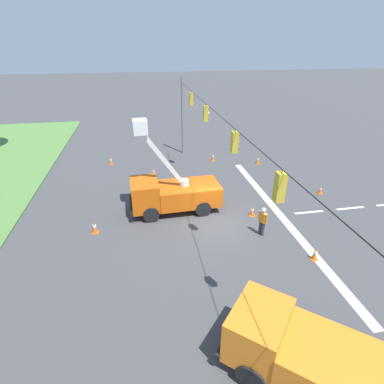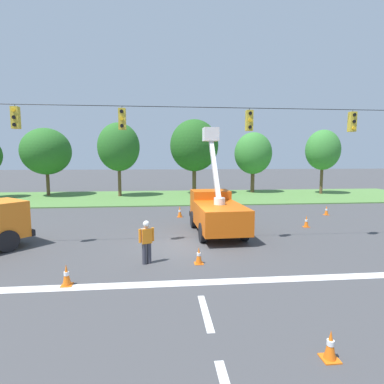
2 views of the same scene
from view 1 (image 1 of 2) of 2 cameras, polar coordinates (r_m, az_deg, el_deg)
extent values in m
plane|color=#424244|center=(18.71, 4.21, -5.63)|extent=(200.00, 200.00, 0.00)
cube|color=silver|center=(20.14, 16.46, -4.22)|extent=(17.60, 0.50, 0.01)
cube|color=silver|center=(21.06, 21.38, -3.61)|extent=(0.20, 2.00, 0.01)
cube|color=silver|center=(22.70, 27.91, -2.74)|extent=(0.20, 2.00, 0.01)
cylinder|color=slate|center=(29.26, -1.85, 14.18)|extent=(0.20, 0.20, 7.20)
cylinder|color=black|center=(16.16, 5.02, 14.51)|extent=(26.00, 0.03, 0.03)
cylinder|color=black|center=(9.37, 16.79, 3.82)|extent=(0.02, 0.02, 0.10)
cube|color=gold|center=(9.58, 16.38, 0.91)|extent=(0.32, 0.28, 0.96)
cylinder|color=yellow|center=(9.52, 17.49, 2.71)|extent=(0.16, 0.05, 0.16)
cylinder|color=black|center=(9.65, 17.23, 0.98)|extent=(0.16, 0.05, 0.16)
cylinder|color=black|center=(9.79, 16.98, -0.70)|extent=(0.16, 0.05, 0.16)
cylinder|color=black|center=(13.42, 8.25, 11.55)|extent=(0.02, 0.02, 0.10)
cube|color=gold|center=(13.57, 8.11, 9.39)|extent=(0.32, 0.28, 0.96)
cylinder|color=black|center=(13.53, 8.85, 10.71)|extent=(0.16, 0.05, 0.16)
cylinder|color=yellow|center=(13.62, 8.76, 9.41)|extent=(0.16, 0.05, 0.16)
cylinder|color=black|center=(13.71, 8.66, 8.14)|extent=(0.16, 0.05, 0.16)
cylinder|color=black|center=(19.01, 2.66, 16.29)|extent=(0.02, 0.02, 0.10)
cube|color=gold|center=(19.11, 2.62, 14.73)|extent=(0.32, 0.28, 0.96)
cylinder|color=black|center=(19.08, 3.13, 15.68)|extent=(0.16, 0.05, 0.16)
cylinder|color=yellow|center=(19.14, 3.11, 14.74)|extent=(0.16, 0.05, 0.16)
cylinder|color=black|center=(19.21, 3.08, 13.81)|extent=(0.16, 0.05, 0.16)
cylinder|color=black|center=(24.02, -0.16, 18.55)|extent=(0.02, 0.02, 0.10)
cube|color=gold|center=(24.10, -0.16, 17.30)|extent=(0.32, 0.28, 0.96)
cylinder|color=black|center=(24.08, 0.23, 18.06)|extent=(0.16, 0.05, 0.16)
cylinder|color=black|center=(24.13, 0.23, 17.31)|extent=(0.16, 0.05, 0.16)
cylinder|color=yellow|center=(24.19, 0.23, 16.57)|extent=(0.16, 0.05, 0.16)
cube|color=#D6560F|center=(19.52, -0.64, -0.25)|extent=(2.53, 4.04, 1.26)
cube|color=#D6560F|center=(19.10, -8.95, -0.42)|extent=(2.35, 1.78, 1.76)
cube|color=#1E2838|center=(18.95, -10.79, 0.23)|extent=(2.02, 0.18, 0.79)
cube|color=black|center=(19.43, -11.51, -2.60)|extent=(2.38, 0.26, 0.30)
cylinder|color=black|center=(18.58, -7.80, -4.27)|extent=(0.32, 1.01, 1.00)
cylinder|color=black|center=(20.48, -8.39, -1.17)|extent=(0.32, 1.01, 1.00)
cylinder|color=black|center=(19.03, 2.12, -3.20)|extent=(0.32, 1.01, 1.00)
cylinder|color=black|center=(20.90, 0.64, -0.27)|extent=(0.32, 1.01, 1.00)
cylinder|color=silver|center=(19.12, -1.48, 1.83)|extent=(0.60, 0.60, 0.36)
cube|color=white|center=(18.30, -5.42, 6.16)|extent=(0.35, 2.71, 3.80)
cube|color=white|center=(17.57, -9.86, 12.15)|extent=(0.93, 0.84, 0.80)
cube|color=orange|center=(11.39, 27.91, -28.70)|extent=(4.41, 4.57, 1.34)
cube|color=orange|center=(11.29, 12.54, -24.24)|extent=(2.84, 2.79, 1.72)
cube|color=#1E2838|center=(11.16, 9.60, -22.25)|extent=(1.59, 1.40, 0.78)
cube|color=black|center=(12.01, 7.57, -24.88)|extent=(1.90, 1.68, 0.30)
cylinder|color=black|center=(11.33, 11.13, -31.28)|extent=(0.87, 0.94, 1.00)
cylinder|color=black|center=(12.61, 15.01, -23.51)|extent=(0.87, 0.94, 1.00)
cylinder|color=black|center=(12.69, 31.25, -27.25)|extent=(0.87, 0.94, 1.00)
cylinder|color=#383842|center=(17.68, 13.34, -6.88)|extent=(0.18, 0.18, 0.85)
cylinder|color=#383842|center=(17.79, 12.88, -6.60)|extent=(0.18, 0.18, 0.85)
cube|color=orange|center=(17.35, 13.35, -4.74)|extent=(0.46, 0.38, 0.60)
cube|color=silver|center=(17.35, 13.35, -4.74)|extent=(0.42, 0.24, 0.62)
cylinder|color=orange|center=(17.18, 14.01, -5.04)|extent=(0.11, 0.11, 0.55)
cylinder|color=orange|center=(17.49, 12.73, -4.28)|extent=(0.11, 0.11, 0.55)
sphere|color=tan|center=(17.13, 13.50, -3.52)|extent=(0.22, 0.22, 0.22)
sphere|color=white|center=(17.10, 13.53, -3.34)|extent=(0.26, 0.26, 0.26)
cube|color=orange|center=(18.53, -17.89, -7.34)|extent=(0.36, 0.36, 0.03)
cone|color=orange|center=(18.32, -18.07, -6.30)|extent=(0.31, 0.31, 0.78)
cylinder|color=white|center=(18.30, -18.09, -6.19)|extent=(0.19, 0.19, 0.14)
cube|color=orange|center=(28.04, 12.38, 5.31)|extent=(0.36, 0.36, 0.03)
cone|color=orange|center=(27.90, 12.45, 6.04)|extent=(0.30, 0.30, 0.74)
cylinder|color=white|center=(27.89, 12.46, 6.11)|extent=(0.18, 0.18, 0.13)
cube|color=orange|center=(28.28, -15.12, 5.18)|extent=(0.36, 0.36, 0.03)
cone|color=orange|center=(28.15, -15.20, 5.85)|extent=(0.27, 0.27, 0.68)
cylinder|color=white|center=(28.14, -15.21, 5.92)|extent=(0.17, 0.17, 0.12)
cube|color=orange|center=(25.02, -7.25, 3.06)|extent=(0.36, 0.36, 0.03)
cone|color=orange|center=(24.88, -7.29, 3.82)|extent=(0.28, 0.28, 0.70)
cylinder|color=white|center=(24.87, -7.30, 3.90)|extent=(0.17, 0.17, 0.13)
cube|color=orange|center=(19.65, 11.32, -4.37)|extent=(0.36, 0.36, 0.03)
cone|color=orange|center=(19.47, 11.42, -3.49)|extent=(0.27, 0.27, 0.67)
cylinder|color=white|center=(19.45, 11.42, -3.40)|extent=(0.17, 0.17, 0.12)
cube|color=orange|center=(23.90, 23.14, -0.22)|extent=(0.36, 0.36, 0.03)
cone|color=orange|center=(23.76, 23.29, 0.48)|extent=(0.25, 0.25, 0.63)
cylinder|color=white|center=(23.75, 23.30, 0.55)|extent=(0.16, 0.16, 0.11)
cube|color=orange|center=(16.96, 22.19, -11.69)|extent=(0.36, 0.36, 0.03)
cone|color=orange|center=(16.75, 22.40, -10.71)|extent=(0.28, 0.28, 0.70)
cylinder|color=white|center=(16.73, 22.43, -10.61)|extent=(0.17, 0.17, 0.13)
cube|color=orange|center=(28.16, 3.96, 5.99)|extent=(0.36, 0.36, 0.03)
cone|color=orange|center=(28.03, 3.99, 6.72)|extent=(0.30, 0.30, 0.74)
cylinder|color=white|center=(28.02, 3.99, 6.79)|extent=(0.18, 0.18, 0.13)
camera|label=2|loc=(23.81, 40.94, 6.21)|focal=28.00mm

